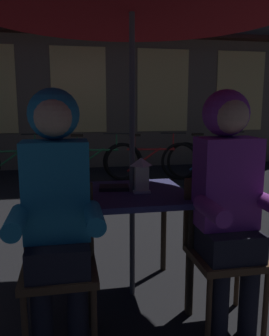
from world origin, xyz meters
name	(u,v)px	position (x,y,z in m)	size (l,w,h in m)	color
ground_plane	(132,293)	(0.00, 0.00, 0.00)	(60.00, 60.00, 0.00)	black
cafe_table	(132,206)	(0.00, 0.00, 0.64)	(0.72, 0.72, 0.74)	navy
lantern	(141,174)	(0.06, -0.02, 0.86)	(0.11, 0.11, 0.23)	white
chair_left	(59,255)	(-0.48, -0.37, 0.49)	(0.40, 0.40, 0.87)	#513823
chair_right	(221,243)	(0.48, -0.37, 0.49)	(0.40, 0.40, 0.87)	#513823
person_left_hooded	(56,196)	(-0.48, -0.43, 0.85)	(0.45, 0.56, 1.40)	black
person_right_hooded	(228,188)	(0.48, -0.43, 0.85)	(0.45, 0.56, 1.40)	black
shopfront_building	(76,16)	(-0.16, 5.40, 3.09)	(10.00, 0.93, 6.20)	#6B5B4C
bicycle_second	(12,163)	(-1.34, 3.84, 0.35)	(1.68, 0.08, 0.84)	black
bicycle_third	(94,161)	(0.02, 3.76, 0.35)	(1.67, 0.31, 0.84)	black
bicycle_fourth	(151,161)	(1.01, 3.66, 0.35)	(1.67, 0.30, 0.84)	black
bicycle_fifth	(212,159)	(2.13, 3.64, 0.35)	(1.68, 0.08, 0.84)	black
book	(114,188)	(-0.11, 0.09, 0.75)	(0.20, 0.14, 0.02)	black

